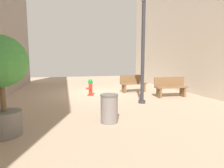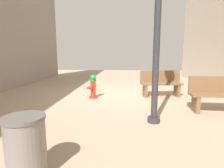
{
  "view_description": "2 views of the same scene",
  "coord_description": "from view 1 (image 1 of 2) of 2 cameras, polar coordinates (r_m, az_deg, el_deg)",
  "views": [
    {
      "loc": [
        1.84,
        9.52,
        1.65
      ],
      "look_at": [
        -0.14,
        1.94,
        0.7
      ],
      "focal_mm": 28.75,
      "sensor_mm": 36.0,
      "label": 1
    },
    {
      "loc": [
        -0.48,
        6.79,
        1.5
      ],
      "look_at": [
        -0.08,
        1.32,
        0.62
      ],
      "focal_mm": 28.26,
      "sensor_mm": 36.0,
      "label": 2
    }
  ],
  "objects": [
    {
      "name": "street_lamp",
      "position": [
        7.34,
        9.9,
        14.69
      ],
      "size": [
        0.36,
        0.36,
        4.32
      ],
      "color": "#2D2D33",
      "rests_on": "ground_plane"
    },
    {
      "name": "bench_near",
      "position": [
        10.08,
        6.77,
        0.23
      ],
      "size": [
        1.54,
        0.6,
        0.95
      ],
      "color": "brown",
      "rests_on": "ground_plane"
    },
    {
      "name": "bench_far",
      "position": [
        9.02,
        18.13,
        -0.82
      ],
      "size": [
        1.59,
        0.48,
        0.95
      ],
      "color": "brown",
      "rests_on": "ground_plane"
    },
    {
      "name": "ground_plane",
      "position": [
        9.83,
        -3.66,
        -2.77
      ],
      "size": [
        23.4,
        23.4,
        0.0
      ],
      "primitive_type": "plane",
      "color": "tan"
    },
    {
      "name": "fire_hydrant",
      "position": [
        9.01,
        -6.88,
        -1.02
      ],
      "size": [
        0.39,
        0.41,
        0.83
      ],
      "color": "red",
      "rests_on": "ground_plane"
    },
    {
      "name": "building_facade_left",
      "position": [
        9.99,
        31.44,
        21.34
      ],
      "size": [
        0.7,
        18.0,
        8.61
      ],
      "primitive_type": "cube",
      "color": "beige",
      "rests_on": "ground_plane"
    },
    {
      "name": "trash_bin",
      "position": [
        4.94,
        -0.89,
        -7.76
      ],
      "size": [
        0.49,
        0.49,
        0.79
      ],
      "color": "slate",
      "rests_on": "ground_plane"
    },
    {
      "name": "planter_tree",
      "position": [
        4.58,
        -31.82,
        3.3
      ],
      "size": [
        1.14,
        1.14,
        2.24
      ],
      "color": "slate",
      "rests_on": "ground_plane"
    }
  ]
}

